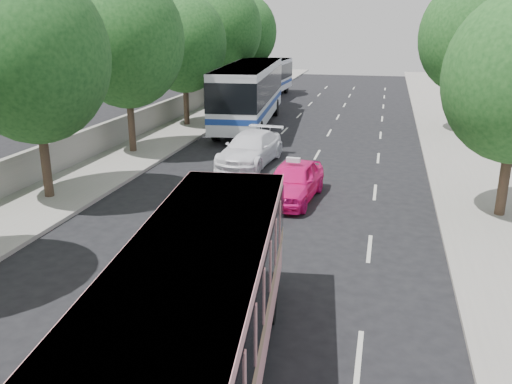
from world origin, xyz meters
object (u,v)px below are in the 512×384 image
(white_pickup, at_px, (250,149))
(tour_coach_rear, at_px, (267,76))
(pink_taxi, at_px, (293,181))
(tour_coach_front, at_px, (249,90))
(pink_bus, at_px, (195,309))

(white_pickup, distance_m, tour_coach_rear, 24.02)
(pink_taxi, bearing_deg, tour_coach_front, 115.70)
(pink_bus, height_order, tour_coach_rear, tour_coach_rear)
(pink_taxi, distance_m, white_pickup, 5.88)
(white_pickup, xyz_separation_m, tour_coach_rear, (-4.30, 23.60, 1.18))
(pink_taxi, relative_size, white_pickup, 0.85)
(pink_bus, xyz_separation_m, pink_taxi, (-0.30, 12.23, -1.16))
(pink_bus, distance_m, pink_taxi, 12.29)
(pink_bus, xyz_separation_m, white_pickup, (-3.30, 17.30, -1.16))
(pink_bus, bearing_deg, tour_coach_front, 95.43)
(pink_bus, distance_m, tour_coach_rear, 41.60)
(pink_bus, relative_size, tour_coach_rear, 0.91)
(white_pickup, relative_size, tour_coach_front, 0.39)
(tour_coach_front, bearing_deg, pink_taxi, -74.95)
(pink_taxi, height_order, white_pickup, white_pickup)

